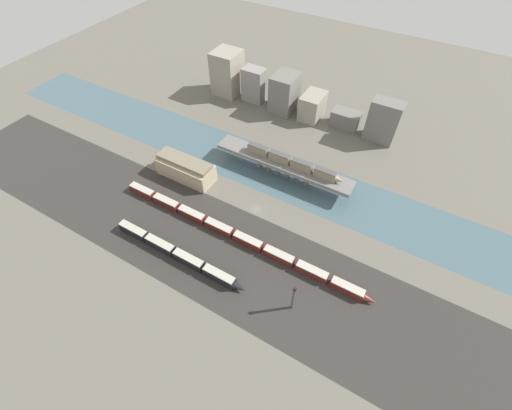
{
  "coord_description": "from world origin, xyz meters",
  "views": [
    {
      "loc": [
        44.82,
        -78.51,
        106.62
      ],
      "look_at": [
        0.0,
        -0.3,
        3.03
      ],
      "focal_mm": 24.0,
      "sensor_mm": 36.0,
      "label": 1
    }
  ],
  "objects": [
    {
      "name": "city_block_center",
      "position": [
        -22.76,
        69.8,
        9.96
      ],
      "size": [
        12.07,
        15.15,
        19.92
      ],
      "primitive_type": "cube",
      "color": "slate",
      "rests_on": "ground"
    },
    {
      "name": "bridge",
      "position": [
        0.0,
        23.4,
        6.0
      ],
      "size": [
        62.73,
        8.96,
        7.57
      ],
      "color": "slate",
      "rests_on": "ground"
    },
    {
      "name": "city_block_left",
      "position": [
        -41.66,
        70.16,
        9.1
      ],
      "size": [
        11.94,
        8.12,
        18.2
      ],
      "primitive_type": "cube",
      "color": "gray",
      "rests_on": "ground"
    },
    {
      "name": "city_block_far_right",
      "position": [
        11.19,
        71.88,
        4.19
      ],
      "size": [
        14.23,
        8.38,
        8.37
      ],
      "primitive_type": "cube",
      "color": "slate",
      "rests_on": "ground"
    },
    {
      "name": "railbed_yard",
      "position": [
        0.0,
        -24.0,
        0.0
      ],
      "size": [
        280.0,
        42.0,
        0.01
      ],
      "primitive_type": "cube",
      "color": "#33302D",
      "rests_on": "ground"
    },
    {
      "name": "city_block_tall",
      "position": [
        29.39,
        69.91,
        10.42
      ],
      "size": [
        14.29,
        8.55,
        20.85
      ],
      "primitive_type": "cube",
      "color": "slate",
      "rests_on": "ground"
    },
    {
      "name": "train_on_bridge",
      "position": [
        4.41,
        23.4,
        9.55
      ],
      "size": [
        44.26,
        3.01,
        4.04
      ],
      "color": "gray",
      "rests_on": "bridge"
    },
    {
      "name": "warehouse_building",
      "position": [
        -36.37,
        1.49,
        4.68
      ],
      "size": [
        25.61,
        10.28,
        9.84
      ],
      "color": "tan",
      "rests_on": "ground"
    },
    {
      "name": "ground_plane",
      "position": [
        0.0,
        0.0,
        0.0
      ],
      "size": [
        400.0,
        400.0,
        0.0
      ],
      "primitive_type": "plane",
      "color": "#666056"
    },
    {
      "name": "signal_tower",
      "position": [
        30.96,
        -30.85,
        6.59
      ],
      "size": [
        1.0,
        0.87,
        13.26
      ],
      "color": "#4C4C51",
      "rests_on": "ground"
    },
    {
      "name": "train_yard_mid",
      "position": [
        0.91,
        -16.38,
        1.76
      ],
      "size": [
        106.47,
        3.17,
        3.59
      ],
      "color": "#5B1E19",
      "rests_on": "ground"
    },
    {
      "name": "city_block_right",
      "position": [
        -6.91,
        70.66,
        6.56
      ],
      "size": [
        10.19,
        14.77,
        13.13
      ],
      "primitive_type": "cube",
      "color": "gray",
      "rests_on": "ground"
    },
    {
      "name": "train_yard_near",
      "position": [
        -13.34,
        -34.05,
        2.03
      ],
      "size": [
        55.67,
        3.07,
        4.14
      ],
      "color": "black",
      "rests_on": "ground"
    },
    {
      "name": "city_block_far_left",
      "position": [
        -58.38,
        69.58,
        11.89
      ],
      "size": [
        14.08,
        14.58,
        23.78
      ],
      "primitive_type": "cube",
      "color": "gray",
      "rests_on": "ground"
    },
    {
      "name": "river_water",
      "position": [
        0.0,
        23.4,
        0.0
      ],
      "size": [
        320.0,
        27.93,
        0.01
      ],
      "primitive_type": "cube",
      "color": "#47606B",
      "rests_on": "ground"
    }
  ]
}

